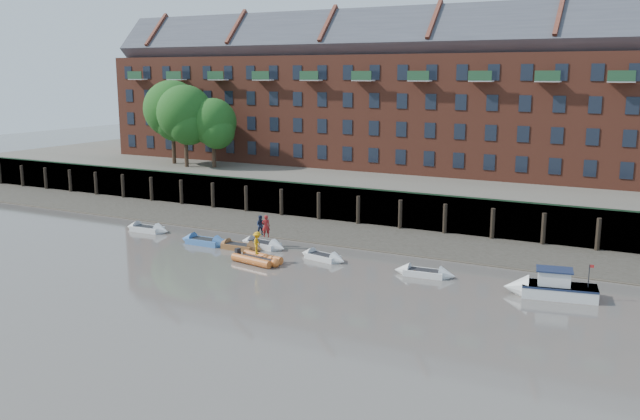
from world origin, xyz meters
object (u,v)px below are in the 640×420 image
Objects in this scene: rowboat_4 at (323,257)px; motor_launch at (544,287)px; person_rower_a at (266,226)px; rowboat_2 at (239,247)px; person_rower_b at (261,226)px; rib_tender at (259,259)px; rowboat_0 at (147,229)px; rowboat_3 at (263,245)px; rowboat_6 at (424,273)px; rowboat_1 at (205,242)px; person_rib_crew at (257,243)px.

motor_launch is at bearing 8.01° from rowboat_4.
rowboat_4 is 5.73m from person_rower_a.
rowboat_2 is at bearing 1.30° from person_rower_a.
person_rower_b is at bearing -179.69° from rowboat_4.
rowboat_0 is at bearing 174.90° from rib_tender.
rib_tender is at bearing -37.76° from rowboat_2.
person_rower_a is at bearing -1.09° from rowboat_0.
rowboat_3 is 1.16× the size of rib_tender.
rowboat_0 reaches higher than rowboat_6.
rowboat_3 is (1.31, 1.32, 0.02)m from rowboat_2.
person_rower_a is at bearing 14.44° from rowboat_1.
rib_tender is 2.24× the size of person_rower_a.
rowboat_1 is at bearing 179.22° from rowboat_2.
rowboat_6 is 1.08× the size of rib_tender.
rib_tender is at bearing -172.43° from rowboat_6.
rib_tender is (-11.52, -2.55, 0.07)m from rowboat_6.
person_rower_a is at bearing -15.84° from motor_launch.
rowboat_0 reaches higher than rib_tender.
person_rower_b reaches higher than rowboat_0.
rib_tender is 5.01m from person_rower_b.
rowboat_4 is at bearing -14.17° from motor_launch.
person_rower_a reaches higher than rowboat_3.
rowboat_0 is 12.12m from person_rower_a.
person_rib_crew reaches higher than rowboat_4.
rowboat_6 is 14.13m from person_rower_b.
rowboat_2 is 0.73× the size of motor_launch.
person_rib_crew is (-3.78, -2.83, 1.24)m from rowboat_4.
rowboat_1 is at bearing 172.34° from person_rower_b.
rowboat_0 is at bearing -13.87° from motor_launch.
person_rower_b is (11.40, 0.30, 1.44)m from rowboat_0.
person_rib_crew reaches higher than motor_launch.
rowboat_1 is at bearing -166.36° from rowboat_4.
rowboat_3 reaches higher than rowboat_2.
rowboat_3 reaches higher than rowboat_4.
rowboat_2 is 0.90× the size of rowboat_3.
person_rib_crew is (-11.68, -2.45, 1.23)m from rowboat_6.
rib_tender is at bearing 77.74° from person_rower_a.
rowboat_6 is at bearing -0.75° from rowboat_1.
person_rower_a reaches higher than rowboat_0.
rowboat_6 is 0.75× the size of motor_launch.
person_rower_b is (-0.63, 0.25, -0.07)m from person_rower_a.
person_rower_a reaches higher than rib_tender.
person_rower_b is (-0.30, 0.25, 1.44)m from rowboat_3.
rowboat_0 is 2.53× the size of person_rower_a.
rowboat_2 is 4.32m from rib_tender.
person_rower_b is at bearing -58.95° from person_rower_a.
rowboat_3 is (11.69, 0.05, 0.00)m from rowboat_0.
person_rower_b is at bearing 0.18° from rowboat_0.
person_rib_crew is at bearing -5.16° from motor_launch.
rowboat_3 reaches higher than rowboat_6.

